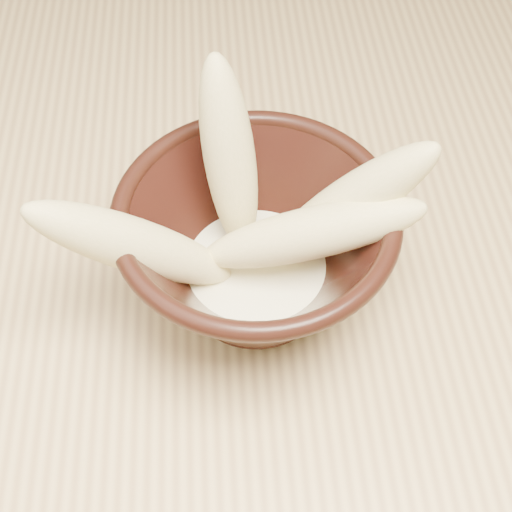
% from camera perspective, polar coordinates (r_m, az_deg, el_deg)
% --- Properties ---
extents(table, '(1.20, 0.80, 0.75)m').
position_cam_1_polar(table, '(0.76, 2.31, 2.24)').
color(table, '#DFBD7B').
rests_on(table, ground).
extents(bowl, '(0.22, 0.22, 0.12)m').
position_cam_1_polar(bowl, '(0.56, -0.00, 0.62)').
color(bowl, black).
rests_on(bowl, table).
extents(milk_puddle, '(0.12, 0.12, 0.02)m').
position_cam_1_polar(milk_puddle, '(0.58, 0.00, -1.11)').
color(milk_puddle, '#FAF4C9').
rests_on(milk_puddle, bowl).
extents(banana_upright, '(0.06, 0.10, 0.17)m').
position_cam_1_polar(banana_upright, '(0.55, -2.14, 7.92)').
color(banana_upright, '#D1C87B').
rests_on(banana_upright, bowl).
extents(banana_left, '(0.17, 0.06, 0.15)m').
position_cam_1_polar(banana_left, '(0.52, -9.58, 0.84)').
color(banana_left, '#D1C87B').
rests_on(banana_left, bowl).
extents(banana_right, '(0.14, 0.05, 0.15)m').
position_cam_1_polar(banana_right, '(0.54, 7.43, 4.15)').
color(banana_right, '#D1C87B').
rests_on(banana_right, bowl).
extents(banana_across, '(0.18, 0.05, 0.10)m').
position_cam_1_polar(banana_across, '(0.53, 4.36, 1.82)').
color(banana_across, '#D1C87B').
rests_on(banana_across, bowl).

